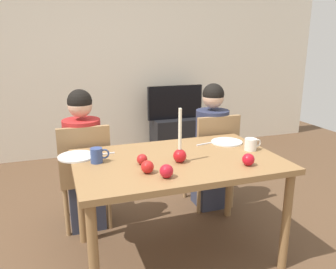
{
  "coord_description": "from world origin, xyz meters",
  "views": [
    {
      "loc": [
        -0.78,
        -2.06,
        1.53
      ],
      "look_at": [
        0.0,
        0.2,
        0.87
      ],
      "focal_mm": 36.23,
      "sensor_mm": 36.0,
      "label": 1
    }
  ],
  "objects_px": {
    "person_left_child": "(84,162)",
    "plate_left": "(77,156)",
    "chair_right": "(213,155)",
    "mug_left": "(97,155)",
    "plate_right": "(227,142)",
    "apple_far_edge": "(147,167)",
    "tv": "(175,102)",
    "apple_by_right_mug": "(166,171)",
    "tv_stand": "(175,135)",
    "apple_by_left_plate": "(248,160)",
    "candle_centerpiece": "(180,152)",
    "dining_table": "(177,170)",
    "chair_left": "(85,170)",
    "mug_right": "(251,144)",
    "apple_near_candle": "(142,159)",
    "person_right_child": "(211,148)"
  },
  "relations": [
    {
      "from": "person_left_child",
      "to": "plate_left",
      "type": "distance_m",
      "value": 0.43
    },
    {
      "from": "chair_right",
      "to": "mug_left",
      "type": "xyz_separation_m",
      "value": [
        -1.11,
        -0.51,
        0.29
      ]
    },
    {
      "from": "plate_right",
      "to": "apple_far_edge",
      "type": "relative_size",
      "value": 3.04
    },
    {
      "from": "person_left_child",
      "to": "tv",
      "type": "relative_size",
      "value": 1.48
    },
    {
      "from": "plate_right",
      "to": "apple_by_right_mug",
      "type": "xyz_separation_m",
      "value": [
        -0.68,
        -0.52,
        0.04
      ]
    },
    {
      "from": "chair_right",
      "to": "tv_stand",
      "type": "relative_size",
      "value": 1.41
    },
    {
      "from": "apple_by_left_plate",
      "to": "tv",
      "type": "bearing_deg",
      "value": 80.31
    },
    {
      "from": "apple_by_right_mug",
      "to": "candle_centerpiece",
      "type": "bearing_deg",
      "value": 52.75
    },
    {
      "from": "mug_left",
      "to": "chair_right",
      "type": "bearing_deg",
      "value": 24.51
    },
    {
      "from": "chair_right",
      "to": "dining_table",
      "type": "bearing_deg",
      "value": -133.58
    },
    {
      "from": "dining_table",
      "to": "person_left_child",
      "type": "distance_m",
      "value": 0.87
    },
    {
      "from": "tv_stand",
      "to": "apple_by_left_plate",
      "type": "bearing_deg",
      "value": -99.69
    },
    {
      "from": "chair_right",
      "to": "candle_centerpiece",
      "type": "relative_size",
      "value": 2.45
    },
    {
      "from": "chair_left",
      "to": "apple_by_left_plate",
      "type": "height_order",
      "value": "chair_left"
    },
    {
      "from": "dining_table",
      "to": "chair_right",
      "type": "relative_size",
      "value": 1.56
    },
    {
      "from": "apple_far_edge",
      "to": "person_left_child",
      "type": "bearing_deg",
      "value": 110.73
    },
    {
      "from": "mug_right",
      "to": "apple_by_left_plate",
      "type": "xyz_separation_m",
      "value": [
        -0.19,
        -0.27,
        -0.0
      ]
    },
    {
      "from": "apple_near_candle",
      "to": "tv",
      "type": "bearing_deg",
      "value": 65.02
    },
    {
      "from": "apple_by_left_plate",
      "to": "apple_by_right_mug",
      "type": "xyz_separation_m",
      "value": [
        -0.57,
        -0.02,
        0.0
      ]
    },
    {
      "from": "mug_right",
      "to": "tv_stand",
      "type": "bearing_deg",
      "value": 83.89
    },
    {
      "from": "chair_left",
      "to": "mug_right",
      "type": "distance_m",
      "value": 1.34
    },
    {
      "from": "person_left_child",
      "to": "mug_right",
      "type": "height_order",
      "value": "person_left_child"
    },
    {
      "from": "chair_left",
      "to": "mug_left",
      "type": "xyz_separation_m",
      "value": [
        0.05,
        -0.51,
        0.29
      ]
    },
    {
      "from": "apple_near_candle",
      "to": "plate_left",
      "type": "bearing_deg",
      "value": 143.98
    },
    {
      "from": "person_left_child",
      "to": "apple_far_edge",
      "type": "xyz_separation_m",
      "value": [
        0.31,
        -0.83,
        0.22
      ]
    },
    {
      "from": "dining_table",
      "to": "person_right_child",
      "type": "relative_size",
      "value": 1.19
    },
    {
      "from": "chair_left",
      "to": "apple_near_candle",
      "type": "height_order",
      "value": "chair_left"
    },
    {
      "from": "mug_left",
      "to": "mug_right",
      "type": "relative_size",
      "value": 0.96
    },
    {
      "from": "tv",
      "to": "apple_near_candle",
      "type": "height_order",
      "value": "tv"
    },
    {
      "from": "plate_right",
      "to": "mug_right",
      "type": "bearing_deg",
      "value": -71.5
    },
    {
      "from": "tv_stand",
      "to": "person_left_child",
      "type": "bearing_deg",
      "value": -130.3
    },
    {
      "from": "tv_stand",
      "to": "plate_left",
      "type": "bearing_deg",
      "value": -125.95
    },
    {
      "from": "candle_centerpiece",
      "to": "apple_by_left_plate",
      "type": "xyz_separation_m",
      "value": [
        0.4,
        -0.2,
        -0.03
      ]
    },
    {
      "from": "person_right_child",
      "to": "plate_left",
      "type": "xyz_separation_m",
      "value": [
        -1.23,
        -0.38,
        0.19
      ]
    },
    {
      "from": "person_left_child",
      "to": "person_right_child",
      "type": "bearing_deg",
      "value": 0.0
    },
    {
      "from": "plate_right",
      "to": "apple_by_left_plate",
      "type": "distance_m",
      "value": 0.52
    },
    {
      "from": "chair_right",
      "to": "person_left_child",
      "type": "height_order",
      "value": "person_left_child"
    },
    {
      "from": "person_right_child",
      "to": "apple_by_left_plate",
      "type": "relative_size",
      "value": 14.44
    },
    {
      "from": "person_left_child",
      "to": "plate_right",
      "type": "relative_size",
      "value": 4.78
    },
    {
      "from": "plate_right",
      "to": "mug_left",
      "type": "relative_size",
      "value": 1.93
    },
    {
      "from": "apple_by_left_plate",
      "to": "apple_near_candle",
      "type": "bearing_deg",
      "value": 159.43
    },
    {
      "from": "chair_right",
      "to": "mug_left",
      "type": "relative_size",
      "value": 7.08
    },
    {
      "from": "mug_right",
      "to": "apple_by_left_plate",
      "type": "relative_size",
      "value": 1.63
    },
    {
      "from": "chair_right",
      "to": "plate_right",
      "type": "xyz_separation_m",
      "value": [
        -0.07,
        -0.38,
        0.24
      ]
    },
    {
      "from": "mug_right",
      "to": "dining_table",
      "type": "bearing_deg",
      "value": 179.84
    },
    {
      "from": "dining_table",
      "to": "apple_near_candle",
      "type": "xyz_separation_m",
      "value": [
        -0.26,
        -0.03,
        0.12
      ]
    },
    {
      "from": "mug_right",
      "to": "apple_by_left_plate",
      "type": "bearing_deg",
      "value": -125.39
    },
    {
      "from": "person_left_child",
      "to": "mug_right",
      "type": "distance_m",
      "value": 1.35
    },
    {
      "from": "tv_stand",
      "to": "apple_by_right_mug",
      "type": "xyz_separation_m",
      "value": [
        -1.01,
        -2.59,
        0.55
      ]
    },
    {
      "from": "person_right_child",
      "to": "apple_by_right_mug",
      "type": "bearing_deg",
      "value": -129.05
    }
  ]
}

